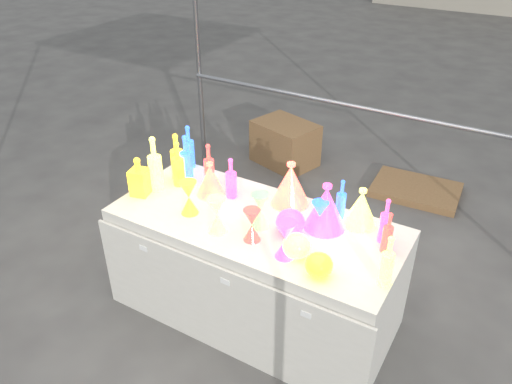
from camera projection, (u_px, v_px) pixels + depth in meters
The scene contains 29 objects.
ground at pixel (256, 310), 3.44m from camera, with size 80.00×80.00×0.00m, color slate.
display_table at pixel (255, 268), 3.24m from camera, with size 1.84×0.83×0.75m.
cardboard_box_closed at pixel (285, 143), 5.18m from camera, with size 0.62×0.45×0.45m, color olive.
cardboard_box_flat at pixel (416, 190), 4.75m from camera, with size 0.79×0.57×0.07m, color olive.
bottle_0 at pixel (177, 156), 3.41m from camera, with size 0.09×0.09×0.34m, color red, non-canonical shape.
bottle_1 at pixel (189, 147), 3.56m from camera, with size 0.08×0.08×0.32m, color #1A904F, non-canonical shape.
bottle_2 at pixel (209, 166), 3.31m from camera, with size 0.07×0.07×0.32m, color orange, non-canonical shape.
bottle_3 at pixel (231, 178), 3.21m from camera, with size 0.07×0.07×0.28m, color blue, non-canonical shape.
bottle_4 at pixel (155, 164), 3.27m from camera, with size 0.09×0.09×0.39m, color teal, non-canonical shape.
bottle_6 at pixel (178, 164), 3.34m from camera, with size 0.08×0.08×0.32m, color red, non-canonical shape.
bottle_7 at pixel (186, 159), 3.37m from camera, with size 0.08×0.08×0.35m, color #1A904F, non-canonical shape.
decanter_0 at pixel (139, 176), 3.24m from camera, with size 0.11×0.11×0.27m, color red, non-canonical shape.
hourglass_0 at pixel (252, 225), 2.83m from camera, with size 0.10×0.10×0.20m, color orange, non-canonical shape.
hourglass_1 at pixel (286, 240), 2.69m from camera, with size 0.11×0.11×0.22m, color blue, non-canonical shape.
hourglass_2 at pixel (217, 215), 2.90m from camera, with size 0.11×0.11×0.23m, color teal, non-canonical shape.
hourglass_3 at pixel (260, 210), 2.94m from camera, with size 0.11×0.11×0.22m, color #B624B0, non-canonical shape.
hourglass_4 at pixel (189, 198), 3.06m from camera, with size 0.11×0.11×0.22m, color red, non-canonical shape.
hourglass_5 at pixel (319, 218), 2.89m from camera, with size 0.10×0.10×0.21m, color #1A904F, non-canonical shape.
globe_0 at pixel (319, 266), 2.58m from camera, with size 0.15×0.15×0.12m, color red, non-canonical shape.
globe_1 at pixel (297, 247), 2.71m from camera, with size 0.16×0.16×0.13m, color teal, non-canonical shape.
globe_3 at pixel (290, 223), 2.90m from camera, with size 0.17×0.17×0.14m, color blue, non-canonical shape.
lampshade_0 at pixel (210, 178), 3.26m from camera, with size 0.19×0.19×0.23m, color yellow, non-canonical shape.
lampshade_1 at pixel (290, 183), 3.14m from camera, with size 0.25×0.25×0.29m, color yellow, non-canonical shape.
lampshade_2 at pixel (326, 206), 2.91m from camera, with size 0.25×0.25×0.29m, color blue, non-canonical shape.
lampshade_3 at pixel (361, 207), 2.95m from camera, with size 0.21×0.21×0.24m, color teal, non-canonical shape.
bottle_8 at pixel (341, 199), 3.00m from camera, with size 0.06×0.06×0.27m, color #1A904F, non-canonical shape.
bottle_9 at pixel (388, 232), 2.72m from camera, with size 0.06×0.06×0.26m, color orange, non-canonical shape.
bottle_10 at pixel (385, 220), 2.80m from camera, with size 0.06×0.06×0.28m, color blue, non-canonical shape.
bottle_11 at pixel (387, 261), 2.48m from camera, with size 0.07×0.07×0.30m, color teal, non-canonical shape.
Camera 1 is at (1.28, -2.17, 2.48)m, focal length 35.00 mm.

